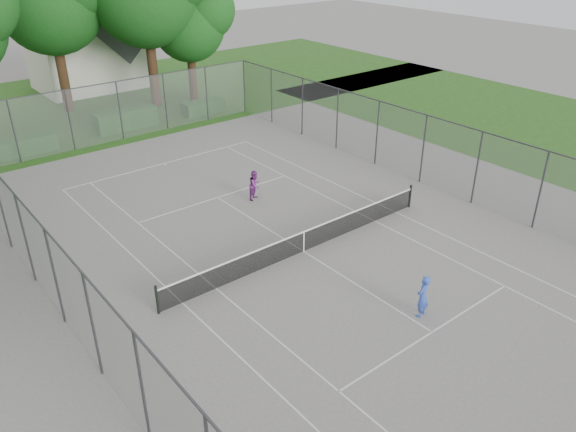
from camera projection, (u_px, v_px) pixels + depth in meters
ground at (304, 252)px, 22.43m from camera, size 120.00×120.00×0.00m
grass_far at (71, 106)px, 40.39m from camera, size 60.00×20.00×0.00m
grass_right at (575, 136)px, 34.63m from camera, size 16.00×40.00×0.00m
court_markings at (304, 251)px, 22.42m from camera, size 11.03×23.83×0.01m
tennis_net at (304, 241)px, 22.19m from camera, size 12.87×0.10×1.10m
perimeter_fence at (304, 211)px, 21.59m from camera, size 18.08×34.08×3.52m
tree_far_right at (189, 19)px, 38.96m from camera, size 5.85×5.34×8.40m
hedge_left at (21, 146)px, 31.68m from camera, size 3.82×1.15×0.95m
hedge_mid at (126, 119)px, 35.57m from camera, size 3.93×1.12×1.24m
hedge_right at (203, 107)px, 38.59m from camera, size 2.93×1.07×0.88m
house at (86, 35)px, 43.23m from camera, size 8.02×6.21×9.98m
girl_player at (423, 296)px, 18.44m from camera, size 0.63×0.49×1.54m
woman_player at (255, 185)px, 26.41m from camera, size 0.85×0.78×1.43m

